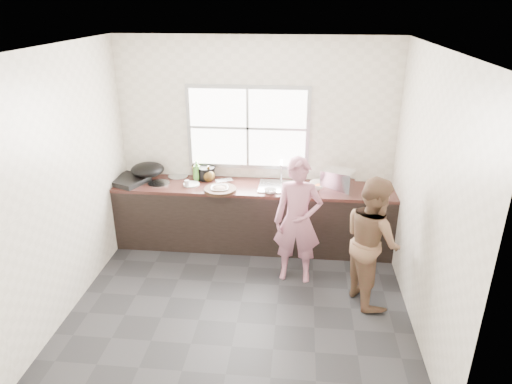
# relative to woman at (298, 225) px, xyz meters

# --- Properties ---
(floor) EXTENTS (3.60, 3.20, 0.01)m
(floor) POSITION_rel_woman_xyz_m (-0.59, -0.55, -0.71)
(floor) COLOR #252527
(floor) RESTS_ON ground
(ceiling) EXTENTS (3.60, 3.20, 0.01)m
(ceiling) POSITION_rel_woman_xyz_m (-0.59, -0.55, 2.00)
(ceiling) COLOR silver
(ceiling) RESTS_ON wall_back
(wall_back) EXTENTS (3.60, 0.01, 2.70)m
(wall_back) POSITION_rel_woman_xyz_m (-0.59, 1.06, 0.65)
(wall_back) COLOR silver
(wall_back) RESTS_ON ground
(wall_left) EXTENTS (0.01, 3.20, 2.70)m
(wall_left) POSITION_rel_woman_xyz_m (-2.39, -0.55, 0.65)
(wall_left) COLOR beige
(wall_left) RESTS_ON ground
(wall_right) EXTENTS (0.01, 3.20, 2.70)m
(wall_right) POSITION_rel_woman_xyz_m (1.22, -0.55, 0.65)
(wall_right) COLOR silver
(wall_right) RESTS_ON ground
(wall_front) EXTENTS (3.60, 0.01, 2.70)m
(wall_front) POSITION_rel_woman_xyz_m (-0.59, -2.15, 0.65)
(wall_front) COLOR silver
(wall_front) RESTS_ON ground
(cabinet) EXTENTS (3.60, 0.62, 0.82)m
(cabinet) POSITION_rel_woman_xyz_m (-0.59, 0.74, -0.29)
(cabinet) COLOR black
(cabinet) RESTS_ON floor
(countertop) EXTENTS (3.60, 0.64, 0.04)m
(countertop) POSITION_rel_woman_xyz_m (-0.59, 0.74, 0.14)
(countertop) COLOR #351A16
(countertop) RESTS_ON cabinet
(sink) EXTENTS (0.55, 0.45, 0.02)m
(sink) POSITION_rel_woman_xyz_m (-0.24, 0.74, 0.16)
(sink) COLOR silver
(sink) RESTS_ON countertop
(faucet) EXTENTS (0.02, 0.02, 0.30)m
(faucet) POSITION_rel_woman_xyz_m (-0.24, 0.94, 0.31)
(faucet) COLOR silver
(faucet) RESTS_ON countertop
(window_frame) EXTENTS (1.60, 0.05, 1.10)m
(window_frame) POSITION_rel_woman_xyz_m (-0.69, 1.04, 0.85)
(window_frame) COLOR #9EA0A5
(window_frame) RESTS_ON wall_back
(window_glazing) EXTENTS (1.50, 0.01, 1.00)m
(window_glazing) POSITION_rel_woman_xyz_m (-0.69, 1.02, 0.85)
(window_glazing) COLOR white
(window_glazing) RESTS_ON window_frame
(woman) EXTENTS (0.54, 0.37, 1.41)m
(woman) POSITION_rel_woman_xyz_m (0.00, 0.00, 0.00)
(woman) COLOR #B46C81
(woman) RESTS_ON floor
(person_side) EXTENTS (0.75, 0.84, 1.44)m
(person_side) POSITION_rel_woman_xyz_m (0.80, -0.32, 0.02)
(person_side) COLOR brown
(person_side) RESTS_ON floor
(cutting_board) EXTENTS (0.54, 0.54, 0.04)m
(cutting_board) POSITION_rel_woman_xyz_m (-0.99, 0.53, 0.18)
(cutting_board) COLOR black
(cutting_board) RESTS_ON countertop
(cleaver) EXTENTS (0.24, 0.20, 0.01)m
(cleaver) POSITION_rel_woman_xyz_m (-0.98, 0.80, 0.20)
(cleaver) COLOR silver
(cleaver) RESTS_ON cutting_board
(bowl_mince) EXTENTS (0.26, 0.26, 0.06)m
(bowl_mince) POSITION_rel_woman_xyz_m (-0.99, 0.53, 0.18)
(bowl_mince) COLOR silver
(bowl_mince) RESTS_ON countertop
(bowl_crabs) EXTENTS (0.23, 0.23, 0.07)m
(bowl_crabs) POSITION_rel_woman_xyz_m (0.27, 0.73, 0.19)
(bowl_crabs) COLOR silver
(bowl_crabs) RESTS_ON countertop
(bowl_held) EXTENTS (0.24, 0.24, 0.06)m
(bowl_held) POSITION_rel_woman_xyz_m (-0.35, 0.53, 0.19)
(bowl_held) COLOR silver
(bowl_held) RESTS_ON countertop
(black_pot) EXTENTS (0.30, 0.30, 0.17)m
(black_pot) POSITION_rel_woman_xyz_m (-1.24, 0.93, 0.24)
(black_pot) COLOR black
(black_pot) RESTS_ON countertop
(plate_food) EXTENTS (0.24, 0.24, 0.02)m
(plate_food) POSITION_rel_woman_xyz_m (-1.39, 0.70, 0.16)
(plate_food) COLOR white
(plate_food) RESTS_ON countertop
(bottle_green) EXTENTS (0.14, 0.14, 0.28)m
(bottle_green) POSITION_rel_woman_xyz_m (-1.36, 0.88, 0.30)
(bottle_green) COLOR #43842B
(bottle_green) RESTS_ON countertop
(bottle_brown_tall) EXTENTS (0.13, 0.13, 0.21)m
(bottle_brown_tall) POSITION_rel_woman_xyz_m (-1.39, 0.97, 0.26)
(bottle_brown_tall) COLOR #4C3513
(bottle_brown_tall) RESTS_ON countertop
(bottle_brown_short) EXTENTS (0.17, 0.17, 0.19)m
(bottle_brown_short) POSITION_rel_woman_xyz_m (-1.19, 0.87, 0.25)
(bottle_brown_short) COLOR #4F3813
(bottle_brown_short) RESTS_ON countertop
(glass_jar) EXTENTS (0.08, 0.08, 0.09)m
(glass_jar) POSITION_rel_woman_xyz_m (-1.43, 0.63, 0.20)
(glass_jar) COLOR silver
(glass_jar) RESTS_ON countertop
(burner) EXTENTS (0.57, 0.57, 0.07)m
(burner) POSITION_rel_woman_xyz_m (-2.24, 0.69, 0.19)
(burner) COLOR black
(burner) RESTS_ON countertop
(wok) EXTENTS (0.46, 0.46, 0.17)m
(wok) POSITION_rel_woman_xyz_m (-2.01, 0.83, 0.30)
(wok) COLOR black
(wok) RESTS_ON burner
(dish_rack) EXTENTS (0.44, 0.38, 0.28)m
(dish_rack) POSITION_rel_woman_xyz_m (0.48, 0.67, 0.30)
(dish_rack) COLOR white
(dish_rack) RESTS_ON countertop
(pot_lid_left) EXTENTS (0.29, 0.29, 0.01)m
(pot_lid_left) POSITION_rel_woman_xyz_m (-1.83, 0.69, 0.16)
(pot_lid_left) COLOR #A2A5A9
(pot_lid_left) RESTS_ON countertop
(pot_lid_right) EXTENTS (0.31, 0.31, 0.01)m
(pot_lid_right) POSITION_rel_woman_xyz_m (-1.64, 0.97, 0.16)
(pot_lid_right) COLOR #B7BABE
(pot_lid_right) RESTS_ON countertop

